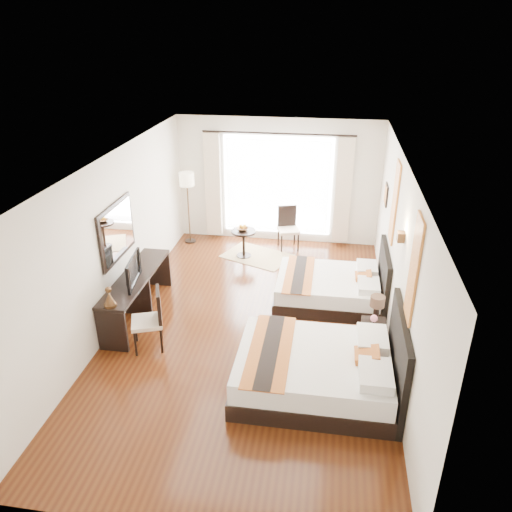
# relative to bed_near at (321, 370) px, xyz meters

# --- Properties ---
(floor) EXTENTS (4.50, 7.50, 0.01)m
(floor) POSITION_rel_bed_near_xyz_m (-1.21, 1.37, -0.33)
(floor) COLOR #3C190A
(floor) RESTS_ON ground
(ceiling) EXTENTS (4.50, 7.50, 0.02)m
(ceiling) POSITION_rel_bed_near_xyz_m (-1.21, 1.37, 2.47)
(ceiling) COLOR white
(ceiling) RESTS_ON wall_headboard
(wall_headboard) EXTENTS (0.01, 7.50, 2.80)m
(wall_headboard) POSITION_rel_bed_near_xyz_m (1.04, 1.37, 1.08)
(wall_headboard) COLOR silver
(wall_headboard) RESTS_ON floor
(wall_desk) EXTENTS (0.01, 7.50, 2.80)m
(wall_desk) POSITION_rel_bed_near_xyz_m (-3.45, 1.37, 1.08)
(wall_desk) COLOR silver
(wall_desk) RESTS_ON floor
(wall_window) EXTENTS (4.50, 0.01, 2.80)m
(wall_window) POSITION_rel_bed_near_xyz_m (-1.21, 5.11, 1.08)
(wall_window) COLOR silver
(wall_window) RESTS_ON floor
(wall_entry) EXTENTS (4.50, 0.01, 2.80)m
(wall_entry) POSITION_rel_bed_near_xyz_m (-1.21, -2.38, 1.08)
(wall_entry) COLOR silver
(wall_entry) RESTS_ON floor
(window_glass) EXTENTS (2.40, 0.02, 2.20)m
(window_glass) POSITION_rel_bed_near_xyz_m (-1.21, 5.10, 0.98)
(window_glass) COLOR white
(window_glass) RESTS_ON wall_window
(sheer_curtain) EXTENTS (2.30, 0.02, 2.10)m
(sheer_curtain) POSITION_rel_bed_near_xyz_m (-1.21, 5.04, 0.98)
(sheer_curtain) COLOR white
(sheer_curtain) RESTS_ON wall_window
(drape_left) EXTENTS (0.35, 0.14, 2.35)m
(drape_left) POSITION_rel_bed_near_xyz_m (-2.66, 5.00, 0.96)
(drape_left) COLOR #C0AC94
(drape_left) RESTS_ON floor
(drape_right) EXTENTS (0.35, 0.14, 2.35)m
(drape_right) POSITION_rel_bed_near_xyz_m (0.24, 5.00, 0.96)
(drape_right) COLOR #C0AC94
(drape_right) RESTS_ON floor
(art_panel_near) EXTENTS (0.03, 0.50, 1.35)m
(art_panel_near) POSITION_rel_bed_near_xyz_m (1.02, 0.00, 1.63)
(art_panel_near) COLOR #8B3814
(art_panel_near) RESTS_ON wall_headboard
(art_panel_far) EXTENTS (0.03, 0.50, 1.35)m
(art_panel_far) POSITION_rel_bed_near_xyz_m (1.02, 2.45, 1.63)
(art_panel_far) COLOR #8B3814
(art_panel_far) RESTS_ON wall_headboard
(wall_sconce) EXTENTS (0.10, 0.14, 0.14)m
(wall_sconce) POSITION_rel_bed_near_xyz_m (0.98, 1.07, 1.60)
(wall_sconce) COLOR #432B18
(wall_sconce) RESTS_ON wall_headboard
(mirror_frame) EXTENTS (0.04, 1.25, 0.95)m
(mirror_frame) POSITION_rel_bed_near_xyz_m (-3.43, 1.48, 1.23)
(mirror_frame) COLOR black
(mirror_frame) RESTS_ON wall_desk
(mirror_glass) EXTENTS (0.01, 1.12, 0.82)m
(mirror_glass) POSITION_rel_bed_near_xyz_m (-3.40, 1.48, 1.23)
(mirror_glass) COLOR white
(mirror_glass) RESTS_ON mirror_frame
(bed_near) EXTENTS (2.20, 1.72, 1.24)m
(bed_near) POSITION_rel_bed_near_xyz_m (0.00, 0.00, 0.00)
(bed_near) COLOR black
(bed_near) RESTS_ON floor
(bed_far) EXTENTS (1.93, 1.50, 1.08)m
(bed_far) POSITION_rel_bed_near_xyz_m (0.13, 2.45, -0.04)
(bed_far) COLOR black
(bed_far) RESTS_ON floor
(nightstand) EXTENTS (0.38, 0.47, 0.45)m
(nightstand) POSITION_rel_bed_near_xyz_m (0.77, 1.07, -0.10)
(nightstand) COLOR black
(nightstand) RESTS_ON floor
(table_lamp) EXTENTS (0.22, 0.22, 0.36)m
(table_lamp) POSITION_rel_bed_near_xyz_m (0.79, 1.22, 0.42)
(table_lamp) COLOR black
(table_lamp) RESTS_ON nightstand
(vase) EXTENTS (0.15, 0.15, 0.13)m
(vase) POSITION_rel_bed_near_xyz_m (0.74, 0.93, 0.24)
(vase) COLOR black
(vase) RESTS_ON nightstand
(console_desk) EXTENTS (0.50, 2.20, 0.76)m
(console_desk) POSITION_rel_bed_near_xyz_m (-3.20, 1.48, 0.06)
(console_desk) COLOR black
(console_desk) RESTS_ON floor
(television) EXTENTS (0.22, 0.82, 0.47)m
(television) POSITION_rel_bed_near_xyz_m (-3.18, 1.22, 0.67)
(television) COLOR black
(television) RESTS_ON console_desk
(bronze_figurine) EXTENTS (0.25, 0.25, 0.29)m
(bronze_figurine) POSITION_rel_bed_near_xyz_m (-3.20, 0.48, 0.58)
(bronze_figurine) COLOR #432B18
(bronze_figurine) RESTS_ON console_desk
(desk_chair) EXTENTS (0.59, 0.59, 0.99)m
(desk_chair) POSITION_rel_bed_near_xyz_m (-2.67, 0.59, -0.02)
(desk_chair) COLOR tan
(desk_chair) RESTS_ON floor
(floor_lamp) EXTENTS (0.33, 0.33, 1.64)m
(floor_lamp) POSITION_rel_bed_near_xyz_m (-3.16, 4.66, 1.07)
(floor_lamp) COLOR black
(floor_lamp) RESTS_ON floor
(side_table) EXTENTS (0.52, 0.52, 0.60)m
(side_table) POSITION_rel_bed_near_xyz_m (-1.80, 4.07, -0.02)
(side_table) COLOR black
(side_table) RESTS_ON floor
(fruit_bowl) EXTENTS (0.24, 0.24, 0.06)m
(fruit_bowl) POSITION_rel_bed_near_xyz_m (-1.82, 4.07, 0.31)
(fruit_bowl) COLOR #472619
(fruit_bowl) RESTS_ON side_table
(window_chair) EXTENTS (0.55, 0.55, 0.95)m
(window_chair) POSITION_rel_bed_near_xyz_m (-0.90, 4.66, -0.03)
(window_chair) COLOR tan
(window_chair) RESTS_ON floor
(jute_rug) EXTENTS (1.65, 1.41, 0.01)m
(jute_rug) POSITION_rel_bed_near_xyz_m (-1.52, 4.12, -0.31)
(jute_rug) COLOR tan
(jute_rug) RESTS_ON floor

